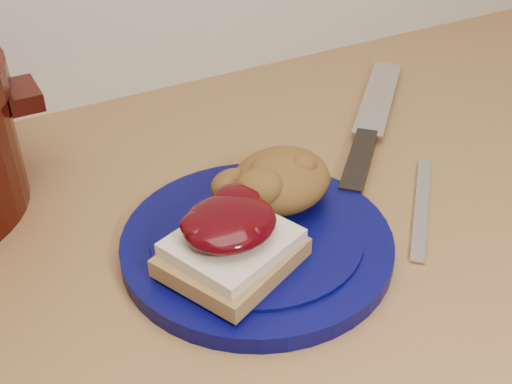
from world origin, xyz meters
TOP-DOWN VIEW (x-y plane):
  - plate at (0.05, 1.44)m, footprint 0.31×0.31m
  - sandwich at (0.01, 1.41)m, footprint 0.13×0.13m
  - stuffing_mound at (0.09, 1.47)m, footprint 0.12×0.11m
  - chef_knife at (0.24, 1.53)m, footprint 0.26×0.26m
  - butter_knife at (0.23, 1.41)m, footprint 0.13×0.14m

SIDE VIEW (x-z plane):
  - butter_knife at x=0.23m, z-range 0.90..0.91m
  - plate at x=0.05m, z-range 0.90..0.92m
  - chef_knife at x=0.24m, z-range 0.90..0.92m
  - sandwich at x=0.01m, z-range 0.92..0.97m
  - stuffing_mound at x=0.09m, z-range 0.92..0.97m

